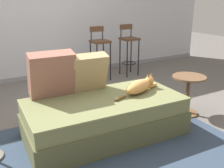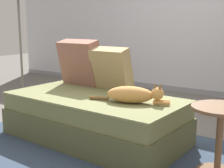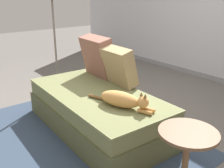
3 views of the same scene
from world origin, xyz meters
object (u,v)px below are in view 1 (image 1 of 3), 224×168
(throw_pillow_corner, at_px, (52,74))
(cat, at_px, (140,86))
(bar_stool_near_window, at_px, (100,49))
(throw_pillow_middle, at_px, (89,72))
(side_table, at_px, (188,90))
(couch, at_px, (105,117))
(bar_stool_by_doorway, at_px, (129,46))

(throw_pillow_corner, distance_m, cat, 1.03)
(bar_stool_near_window, bearing_deg, throw_pillow_middle, -121.34)
(cat, xyz_separation_m, bar_stool_near_window, (0.48, 1.97, 0.08))
(throw_pillow_corner, relative_size, side_table, 0.97)
(couch, xyz_separation_m, bar_stool_near_window, (0.95, 1.95, 0.37))
(couch, height_order, bar_stool_near_window, bar_stool_near_window)
(couch, height_order, side_table, side_table)
(couch, xyz_separation_m, throw_pillow_corner, (-0.48, 0.36, 0.48))
(cat, bearing_deg, couch, 177.94)
(couch, distance_m, throw_pillow_middle, 0.57)
(cat, distance_m, bar_stool_near_window, 2.03)
(bar_stool_near_window, bearing_deg, couch, -115.87)
(throw_pillow_middle, height_order, bar_stool_near_window, bar_stool_near_window)
(bar_stool_by_doorway, bearing_deg, cat, -120.00)
(couch, xyz_separation_m, bar_stool_by_doorway, (1.60, 1.95, 0.37))
(throw_pillow_corner, distance_m, throw_pillow_middle, 0.45)
(throw_pillow_corner, bearing_deg, bar_stool_by_doorway, 37.40)
(couch, xyz_separation_m, side_table, (1.24, -0.05, 0.12))
(couch, height_order, cat, cat)
(bar_stool_by_doorway, bearing_deg, throw_pillow_middle, -135.48)
(bar_stool_by_doorway, distance_m, side_table, 2.05)
(couch, distance_m, cat, 0.55)
(throw_pillow_middle, distance_m, bar_stool_by_doorway, 2.29)
(cat, xyz_separation_m, side_table, (0.77, -0.03, -0.17))
(cat, relative_size, bar_stool_by_doorway, 0.72)
(side_table, bearing_deg, cat, 177.69)
(bar_stool_near_window, height_order, bar_stool_by_doorway, bar_stool_by_doorway)
(couch, distance_m, bar_stool_by_doorway, 2.55)
(couch, distance_m, bar_stool_near_window, 2.20)
(throw_pillow_middle, bearing_deg, couch, -84.86)
(throw_pillow_corner, relative_size, cat, 0.72)
(bar_stool_near_window, bearing_deg, bar_stool_by_doorway, 0.02)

